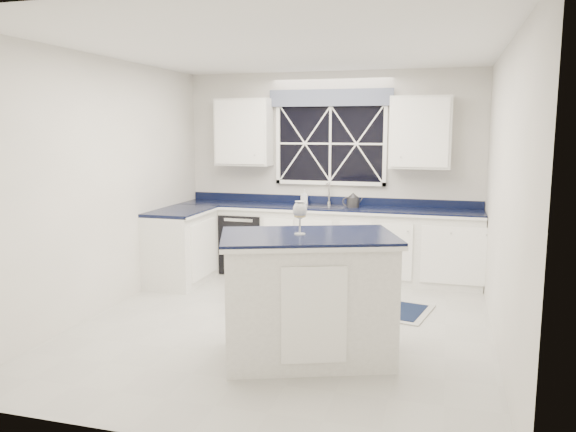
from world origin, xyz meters
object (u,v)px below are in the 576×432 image
(faucet, at_px, (329,193))
(kettle, at_px, (353,201))
(island, at_px, (308,296))
(dishwasher, at_px, (247,241))
(wine_glass, at_px, (300,211))
(soap_bottle, at_px, (304,197))

(faucet, distance_m, kettle, 0.42)
(faucet, distance_m, island, 2.97)
(dishwasher, bearing_deg, wine_glass, -61.73)
(wine_glass, xyz_separation_m, soap_bottle, (-0.68, 2.85, -0.23))
(faucet, relative_size, island, 0.18)
(wine_glass, bearing_deg, faucet, 96.99)
(island, xyz_separation_m, wine_glass, (-0.07, -0.02, 0.73))
(dishwasher, bearing_deg, kettle, -0.14)
(island, xyz_separation_m, soap_bottle, (-0.75, 2.84, 0.50))
(island, bearing_deg, wine_glass, 172.89)
(kettle, distance_m, wine_glass, 2.71)
(kettle, height_order, soap_bottle, soap_bottle)
(dishwasher, height_order, wine_glass, wine_glass)
(kettle, bearing_deg, wine_glass, -108.30)
(island, distance_m, wine_glass, 0.73)
(dishwasher, height_order, soap_bottle, soap_bottle)
(faucet, distance_m, wine_glass, 2.93)
(dishwasher, distance_m, faucet, 1.31)
(faucet, height_order, island, faucet)
(faucet, bearing_deg, kettle, -28.93)
(faucet, relative_size, wine_glass, 1.08)
(dishwasher, xyz_separation_m, island, (1.52, -2.69, 0.13))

